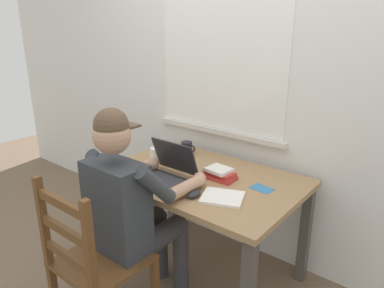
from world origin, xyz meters
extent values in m
plane|color=brown|center=(0.00, 0.00, 0.00)|extent=(8.00, 8.00, 0.00)
cube|color=silver|center=(0.00, 0.49, 1.30)|extent=(6.00, 0.04, 2.60)
cube|color=white|center=(-0.19, 0.47, 1.36)|extent=(1.05, 0.01, 0.93)
cube|color=beige|center=(-0.19, 0.46, 0.88)|extent=(1.11, 0.06, 0.04)
cube|color=#9E7A51|center=(0.00, 0.00, 0.70)|extent=(1.25, 0.82, 0.03)
cube|color=#4C4742|center=(-0.58, -0.36, 0.34)|extent=(0.06, 0.06, 0.69)
cube|color=#4C4742|center=(-0.58, 0.36, 0.34)|extent=(0.06, 0.06, 0.69)
cube|color=#4C4742|center=(0.58, 0.36, 0.34)|extent=(0.06, 0.06, 0.69)
cube|color=#33383D|center=(-0.10, -0.59, 0.71)|extent=(0.34, 0.20, 0.50)
sphere|color=tan|center=(-0.10, -0.59, 1.11)|extent=(0.19, 0.19, 0.19)
sphere|color=brown|center=(-0.10, -0.59, 1.16)|extent=(0.17, 0.17, 0.17)
cube|color=brown|center=(-0.10, -0.51, 1.14)|extent=(0.13, 0.10, 0.01)
cylinder|color=#38383D|center=(-0.19, -0.39, 0.46)|extent=(0.13, 0.40, 0.13)
cylinder|color=#38383D|center=(-0.01, -0.39, 0.46)|extent=(0.13, 0.40, 0.13)
cylinder|color=#38383D|center=(-0.19, -0.19, 0.23)|extent=(0.10, 0.10, 0.46)
cylinder|color=#38383D|center=(-0.01, -0.19, 0.23)|extent=(0.10, 0.10, 0.46)
cylinder|color=#33383D|center=(-0.30, -0.50, 0.87)|extent=(0.10, 0.25, 0.25)
cylinder|color=tan|center=(-0.30, -0.27, 0.77)|extent=(0.07, 0.28, 0.07)
sphere|color=tan|center=(-0.29, -0.13, 0.77)|extent=(0.08, 0.08, 0.08)
cylinder|color=#33383D|center=(0.10, -0.50, 0.87)|extent=(0.10, 0.25, 0.25)
cylinder|color=tan|center=(0.10, -0.27, 0.77)|extent=(0.07, 0.28, 0.07)
sphere|color=tan|center=(0.09, -0.13, 0.77)|extent=(0.08, 0.08, 0.08)
cube|color=brown|center=(-0.10, -0.71, 0.45)|extent=(0.42, 0.42, 0.02)
cube|color=brown|center=(-0.29, -0.52, 0.22)|extent=(0.04, 0.04, 0.44)
cube|color=brown|center=(0.09, -0.90, 0.70)|extent=(0.04, 0.04, 0.48)
cube|color=brown|center=(-0.29, -0.90, 0.70)|extent=(0.04, 0.04, 0.48)
cube|color=brown|center=(-0.10, -0.90, 0.58)|extent=(0.36, 0.02, 0.04)
cube|color=brown|center=(-0.10, -0.90, 0.72)|extent=(0.36, 0.02, 0.04)
cube|color=brown|center=(-0.10, -0.90, 0.86)|extent=(0.36, 0.02, 0.04)
cube|color=#232328|center=(-0.14, -0.23, 0.73)|extent=(0.33, 0.23, 0.02)
cube|color=#38383D|center=(-0.14, -0.23, 0.74)|extent=(0.29, 0.17, 0.00)
cube|color=#232328|center=(-0.14, -0.08, 0.84)|extent=(0.33, 0.08, 0.21)
cube|color=#4C515B|center=(-0.14, -0.08, 0.84)|extent=(0.29, 0.07, 0.18)
ellipsoid|color=#232328|center=(0.15, -0.25, 0.74)|extent=(0.06, 0.10, 0.03)
cylinder|color=white|center=(-0.40, 0.01, 0.77)|extent=(0.08, 0.08, 0.10)
torus|color=white|center=(-0.35, 0.01, 0.77)|extent=(0.05, 0.01, 0.05)
cylinder|color=black|center=(-0.34, 0.27, 0.76)|extent=(0.08, 0.08, 0.09)
torus|color=black|center=(-0.28, 0.27, 0.77)|extent=(0.05, 0.01, 0.05)
cube|color=#BC332D|center=(0.12, 0.04, 0.73)|extent=(0.20, 0.13, 0.02)
cube|color=#BC332D|center=(0.11, 0.05, 0.76)|extent=(0.20, 0.12, 0.02)
cube|color=white|center=(0.11, 0.04, 0.78)|extent=(0.15, 0.14, 0.02)
cube|color=white|center=(0.28, -0.17, 0.73)|extent=(0.28, 0.26, 0.02)
cube|color=teal|center=(0.39, 0.08, 0.72)|extent=(0.14, 0.10, 0.00)
camera|label=1|loc=(1.25, -1.63, 1.62)|focal=33.05mm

